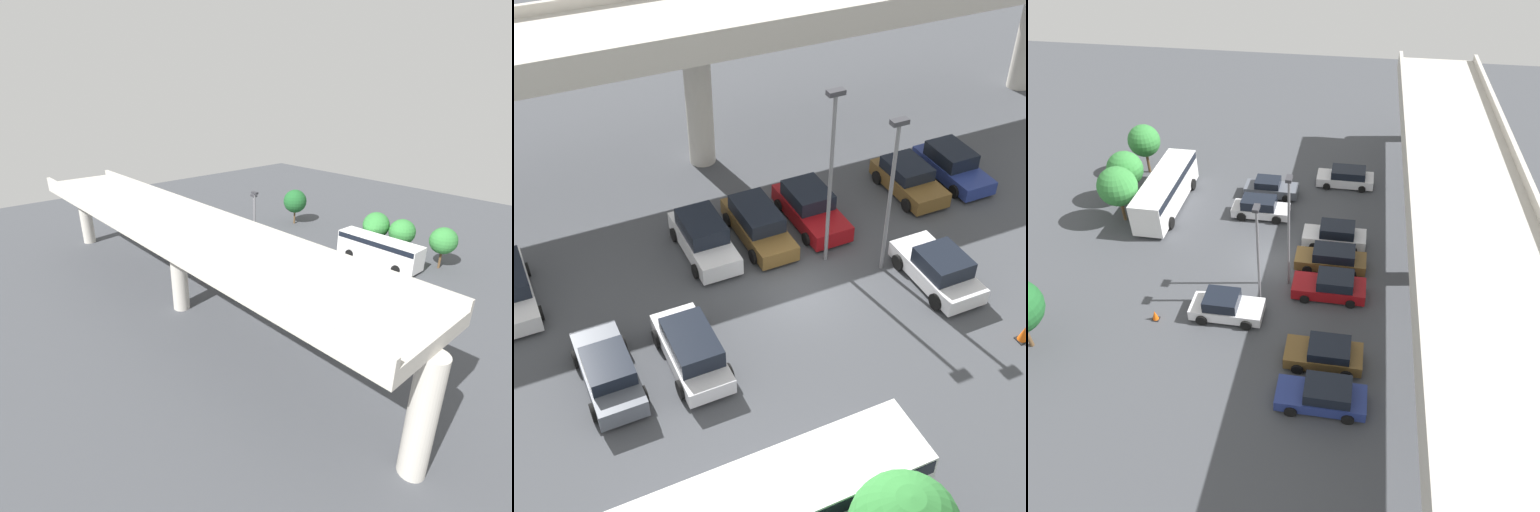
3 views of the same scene
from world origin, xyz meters
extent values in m
plane|color=#424449|center=(0.00, 0.00, 0.00)|extent=(90.36, 90.36, 0.00)
cube|color=#BCB7AD|center=(0.00, 11.51, 7.35)|extent=(42.17, 6.80, 0.90)
cube|color=#BCB7AD|center=(0.00, 8.26, 8.07)|extent=(42.17, 0.30, 0.55)
cube|color=#BCB7AD|center=(0.00, 14.76, 8.07)|extent=(42.17, 0.30, 0.55)
cylinder|color=#BCB7AD|center=(-21.08, 11.51, 3.45)|extent=(1.36, 1.36, 6.90)
cylinder|color=#BCB7AD|center=(0.00, 11.51, 3.45)|extent=(1.36, 1.36, 6.90)
cylinder|color=#BCB7AD|center=(21.08, 11.51, 3.45)|extent=(1.36, 1.36, 6.90)
cube|color=silver|center=(-11.14, 4.43, 0.54)|extent=(1.94, 4.78, 0.74)
cube|color=black|center=(-11.14, 4.68, 1.23)|extent=(1.79, 2.84, 0.65)
cylinder|color=black|center=(-10.14, 2.95, 0.30)|extent=(0.22, 0.61, 0.61)
cylinder|color=black|center=(-12.13, 2.95, 0.30)|extent=(0.22, 0.61, 0.61)
cylinder|color=black|center=(-10.14, 5.91, 0.30)|extent=(0.22, 0.61, 0.61)
cylinder|color=black|center=(-12.13, 5.91, 0.30)|extent=(0.22, 0.61, 0.61)
cube|color=#515660|center=(-8.53, -1.50, 0.56)|extent=(1.73, 4.38, 0.74)
cube|color=black|center=(-8.53, -1.79, 1.22)|extent=(1.59, 2.00, 0.59)
cylinder|color=black|center=(-9.41, -0.14, 0.34)|extent=(0.22, 0.67, 0.67)
cylinder|color=black|center=(-7.64, -0.14, 0.34)|extent=(0.22, 0.67, 0.67)
cylinder|color=black|center=(-9.41, -2.86, 0.34)|extent=(0.22, 0.67, 0.67)
cylinder|color=black|center=(-7.64, -2.86, 0.34)|extent=(0.22, 0.67, 0.67)
cube|color=silver|center=(-5.46, -1.80, 0.52)|extent=(1.77, 4.44, 0.65)
cube|color=black|center=(-5.46, -1.94, 1.21)|extent=(1.63, 2.63, 0.73)
cylinder|color=black|center=(-6.37, -0.42, 0.36)|extent=(0.22, 0.72, 0.72)
cylinder|color=black|center=(-4.55, -0.42, 0.36)|extent=(0.22, 0.72, 0.72)
cylinder|color=black|center=(-6.37, -3.18, 0.36)|extent=(0.22, 0.72, 0.72)
cylinder|color=black|center=(-4.55, -3.18, 0.36)|extent=(0.22, 0.72, 0.72)
cube|color=silver|center=(-2.69, 4.15, 0.58)|extent=(1.82, 4.55, 0.80)
cube|color=black|center=(-2.69, 4.34, 1.35)|extent=(1.67, 2.45, 0.76)
cylinder|color=black|center=(-1.75, 2.74, 0.32)|extent=(0.22, 0.64, 0.64)
cylinder|color=black|center=(-3.62, 2.74, 0.32)|extent=(0.22, 0.64, 0.64)
cylinder|color=black|center=(-1.75, 5.56, 0.32)|extent=(0.22, 0.64, 0.64)
cylinder|color=black|center=(-3.62, 5.56, 0.32)|extent=(0.22, 0.64, 0.64)
cube|color=brown|center=(-0.08, 4.10, 0.54)|extent=(1.78, 4.84, 0.72)
cube|color=black|center=(-0.08, 4.31, 1.25)|extent=(1.64, 2.82, 0.70)
cylinder|color=black|center=(0.84, 2.60, 0.33)|extent=(0.22, 0.66, 0.66)
cylinder|color=black|center=(-0.99, 2.60, 0.33)|extent=(0.22, 0.66, 0.66)
cylinder|color=black|center=(0.84, 5.60, 0.33)|extent=(0.22, 0.66, 0.66)
cylinder|color=black|center=(-0.99, 5.60, 0.33)|extent=(0.22, 0.66, 0.66)
cube|color=maroon|center=(2.67, 4.23, 0.55)|extent=(1.91, 4.69, 0.77)
cube|color=black|center=(2.67, 4.61, 1.29)|extent=(1.75, 2.30, 0.72)
cylinder|color=black|center=(3.65, 2.77, 0.30)|extent=(0.22, 0.61, 0.61)
cylinder|color=black|center=(1.70, 2.77, 0.30)|extent=(0.22, 0.61, 0.61)
cylinder|color=black|center=(3.65, 5.68, 0.30)|extent=(0.22, 0.61, 0.61)
cylinder|color=black|center=(1.70, 5.68, 0.30)|extent=(0.22, 0.61, 0.61)
cube|color=silver|center=(5.49, -1.80, 0.54)|extent=(1.92, 4.45, 0.70)
cube|color=black|center=(5.49, -2.09, 1.26)|extent=(1.77, 2.06, 0.73)
cylinder|color=black|center=(4.51, -0.41, 0.35)|extent=(0.22, 0.70, 0.70)
cylinder|color=black|center=(6.47, -0.41, 0.35)|extent=(0.22, 0.70, 0.70)
cylinder|color=black|center=(4.51, -3.18, 0.35)|extent=(0.22, 0.70, 0.70)
cylinder|color=black|center=(6.47, -3.18, 0.35)|extent=(0.22, 0.70, 0.70)
cube|color=brown|center=(8.22, 4.41, 0.56)|extent=(1.92, 4.33, 0.74)
cube|color=black|center=(8.22, 4.70, 1.23)|extent=(1.76, 2.30, 0.60)
cylinder|color=black|center=(9.20, 3.06, 0.34)|extent=(0.22, 0.67, 0.67)
cylinder|color=black|center=(7.24, 3.06, 0.34)|extent=(0.22, 0.67, 0.67)
cylinder|color=black|center=(9.20, 5.75, 0.34)|extent=(0.22, 0.67, 0.67)
cylinder|color=black|center=(7.24, 5.75, 0.34)|extent=(0.22, 0.67, 0.67)
cube|color=navy|center=(10.96, 4.53, 0.52)|extent=(1.83, 4.68, 0.68)
cube|color=black|center=(10.96, 4.85, 1.23)|extent=(1.68, 2.40, 0.73)
cylinder|color=black|center=(11.90, 3.08, 0.33)|extent=(0.22, 0.66, 0.66)
cylinder|color=black|center=(10.03, 3.08, 0.33)|extent=(0.22, 0.66, 0.66)
cylinder|color=black|center=(11.90, 5.98, 0.33)|extent=(0.22, 0.66, 0.66)
cylinder|color=black|center=(10.03, 5.98, 0.33)|extent=(0.22, 0.66, 0.66)
cube|color=white|center=(-5.62, -9.45, 1.51)|extent=(9.13, 2.36, 2.50)
cube|color=black|center=(-5.62, -9.45, 2.40)|extent=(8.95, 2.41, 0.55)
cylinder|color=black|center=(-2.79, -8.25, 0.47)|extent=(0.93, 0.29, 0.93)
cylinder|color=black|center=(-2.79, -10.66, 0.47)|extent=(0.93, 0.29, 0.93)
cylinder|color=black|center=(-8.45, -8.25, 0.47)|extent=(0.93, 0.29, 0.93)
cylinder|color=black|center=(-8.45, -10.66, 0.47)|extent=(0.93, 0.29, 0.93)
cylinder|color=slate|center=(3.89, -0.07, 3.50)|extent=(0.16, 0.16, 7.00)
cube|color=#333338|center=(3.89, -0.07, 7.10)|extent=(0.70, 0.35, 0.20)
cylinder|color=slate|center=(1.98, 1.48, 3.95)|extent=(0.16, 0.16, 7.90)
cube|color=#333338|center=(1.98, 1.48, 8.00)|extent=(0.70, 0.35, 0.20)
cylinder|color=brown|center=(-10.67, -12.96, 0.93)|extent=(0.24, 0.24, 1.87)
sphere|color=#337F38|center=(-10.67, -12.96, 3.04)|extent=(2.75, 2.75, 2.75)
cylinder|color=brown|center=(-6.16, -12.84, 0.79)|extent=(0.24, 0.24, 1.59)
sphere|color=#337F38|center=(-6.16, -12.84, 2.80)|extent=(2.86, 2.86, 2.86)
cylinder|color=brown|center=(-3.29, -12.18, 0.87)|extent=(0.24, 0.24, 1.75)
sphere|color=#337F38|center=(-3.29, -12.18, 3.02)|extent=(2.98, 2.98, 2.98)
cylinder|color=brown|center=(9.64, -12.52, 0.91)|extent=(0.24, 0.24, 1.82)
sphere|color=#1E5B28|center=(9.64, -12.52, 3.15)|extent=(3.13, 3.13, 3.13)
cube|color=black|center=(6.52, -6.11, 0.02)|extent=(0.44, 0.44, 0.04)
cone|color=#EA590F|center=(6.52, -6.11, 0.35)|extent=(0.40, 0.40, 0.70)
camera|label=1|loc=(-26.52, 26.42, 17.34)|focal=28.00mm
camera|label=2|loc=(-10.51, -19.55, 19.94)|focal=50.00mm
camera|label=3|loc=(26.32, 5.00, 22.56)|focal=35.00mm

